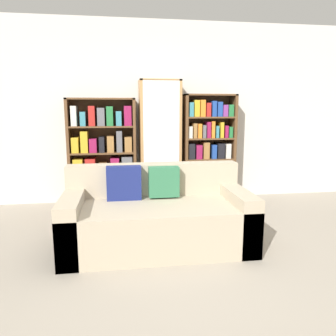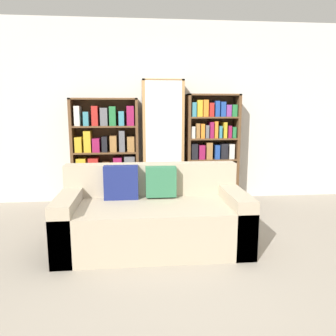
# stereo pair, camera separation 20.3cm
# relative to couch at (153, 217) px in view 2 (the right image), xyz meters

# --- Properties ---
(ground_plane) EXTENTS (16.00, 16.00, 0.00)m
(ground_plane) POSITION_rel_couch_xyz_m (0.25, -0.65, -0.30)
(ground_plane) COLOR gray
(wall_back) EXTENTS (6.81, 0.06, 2.70)m
(wall_back) POSITION_rel_couch_xyz_m (0.25, 1.81, 1.05)
(wall_back) COLOR beige
(wall_back) RESTS_ON ground
(couch) EXTENTS (1.88, 0.93, 0.82)m
(couch) POSITION_rel_couch_xyz_m (0.00, 0.00, 0.00)
(couch) COLOR tan
(couch) RESTS_ON ground
(bookshelf_left) EXTENTS (0.97, 0.32, 1.56)m
(bookshelf_left) POSITION_rel_couch_xyz_m (-0.60, 1.61, 0.44)
(bookshelf_left) COLOR brown
(bookshelf_left) RESTS_ON ground
(display_cabinet) EXTENTS (0.60, 0.36, 1.82)m
(display_cabinet) POSITION_rel_couch_xyz_m (0.23, 1.59, 0.61)
(display_cabinet) COLOR #AD7F4C
(display_cabinet) RESTS_ON ground
(bookshelf_right) EXTENTS (0.78, 0.32, 1.62)m
(bookshelf_right) POSITION_rel_couch_xyz_m (0.98, 1.61, 0.49)
(bookshelf_right) COLOR brown
(bookshelf_right) RESTS_ON ground
(wine_bottle) EXTENTS (0.07, 0.07, 0.41)m
(wine_bottle) POSITION_rel_couch_xyz_m (0.88, 0.92, -0.13)
(wine_bottle) COLOR #143819
(wine_bottle) RESTS_ON ground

